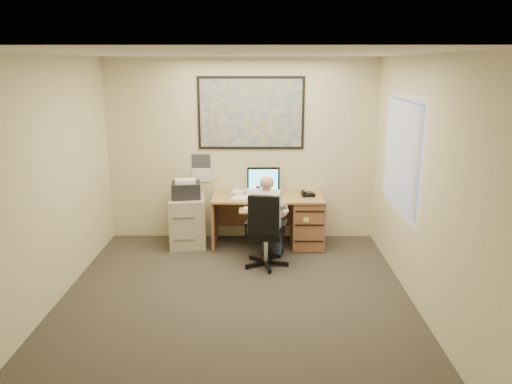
{
  "coord_description": "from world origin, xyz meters",
  "views": [
    {
      "loc": [
        0.28,
        -5.1,
        2.6
      ],
      "look_at": [
        0.22,
        1.3,
        0.95
      ],
      "focal_mm": 35.0,
      "sensor_mm": 36.0,
      "label": 1
    }
  ],
  "objects_px": {
    "filing_cabinet": "(187,217)",
    "office_chair": "(266,246)",
    "desk": "(291,216)",
    "person": "(266,221)"
  },
  "relations": [
    {
      "from": "office_chair",
      "to": "person",
      "type": "height_order",
      "value": "person"
    },
    {
      "from": "desk",
      "to": "person",
      "type": "bearing_deg",
      "value": -115.38
    },
    {
      "from": "filing_cabinet",
      "to": "office_chair",
      "type": "height_order",
      "value": "office_chair"
    },
    {
      "from": "filing_cabinet",
      "to": "office_chair",
      "type": "distance_m",
      "value": 1.43
    },
    {
      "from": "desk",
      "to": "person",
      "type": "distance_m",
      "value": 0.88
    },
    {
      "from": "desk",
      "to": "person",
      "type": "relative_size",
      "value": 1.32
    },
    {
      "from": "desk",
      "to": "office_chair",
      "type": "relative_size",
      "value": 1.59
    },
    {
      "from": "desk",
      "to": "office_chair",
      "type": "xyz_separation_m",
      "value": [
        -0.36,
        -0.86,
        -0.15
      ]
    },
    {
      "from": "desk",
      "to": "office_chair",
      "type": "bearing_deg",
      "value": -112.95
    },
    {
      "from": "desk",
      "to": "person",
      "type": "xyz_separation_m",
      "value": [
        -0.37,
        -0.78,
        0.17
      ]
    }
  ]
}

